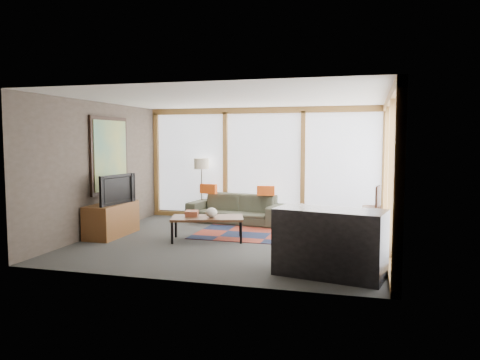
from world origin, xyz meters
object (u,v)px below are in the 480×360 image
(sofa, at_px, (236,209))
(bookshelf, at_px, (372,226))
(tv_console, at_px, (112,220))
(floor_lamp, at_px, (202,189))
(bar_counter, at_px, (330,242))
(coffee_table, at_px, (207,229))
(television, at_px, (114,189))

(sofa, bearing_deg, bookshelf, -12.63)
(tv_console, bearing_deg, floor_lamp, 66.24)
(bar_counter, bearing_deg, sofa, 134.82)
(coffee_table, distance_m, tv_console, 1.93)
(coffee_table, distance_m, bar_counter, 2.91)
(sofa, relative_size, bar_counter, 1.49)
(coffee_table, bearing_deg, tv_console, -177.12)
(floor_lamp, relative_size, bookshelf, 0.69)
(bookshelf, relative_size, tv_console, 1.65)
(television, bearing_deg, tv_console, 70.27)
(sofa, bearing_deg, bar_counter, -48.89)
(floor_lamp, height_order, television, floor_lamp)
(sofa, relative_size, bookshelf, 1.04)
(floor_lamp, relative_size, coffee_table, 1.09)
(bookshelf, xyz_separation_m, tv_console, (-4.87, -0.91, 0.06))
(sofa, height_order, bookshelf, sofa)
(bookshelf, xyz_separation_m, bar_counter, (-0.57, -2.50, 0.20))
(bookshelf, bearing_deg, television, -168.62)
(television, bearing_deg, sofa, -32.76)
(sofa, xyz_separation_m, tv_console, (-1.95, -2.01, -0.00))
(tv_console, relative_size, television, 1.27)
(bar_counter, bearing_deg, coffee_table, 156.28)
(tv_console, xyz_separation_m, bar_counter, (4.30, -1.58, 0.15))
(coffee_table, height_order, bookshelf, bookshelf)
(sofa, bearing_deg, floor_lamp, 170.49)
(tv_console, distance_m, television, 0.61)
(floor_lamp, height_order, bar_counter, floor_lamp)
(coffee_table, bearing_deg, sofa, 89.41)
(floor_lamp, distance_m, tv_console, 2.55)
(bookshelf, bearing_deg, tv_console, -169.36)
(bookshelf, distance_m, tv_console, 4.95)
(floor_lamp, distance_m, coffee_table, 2.44)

